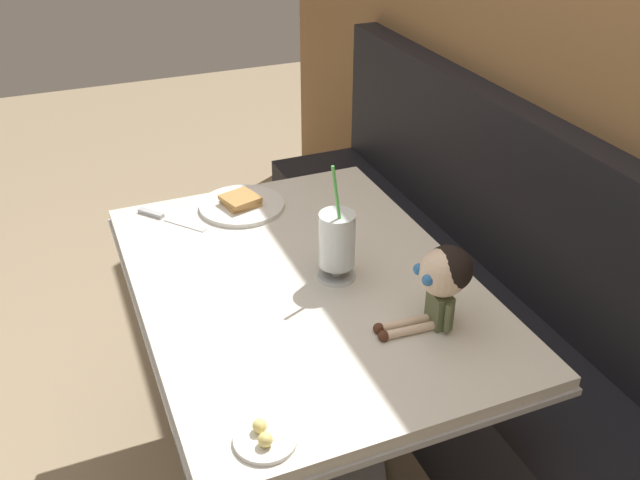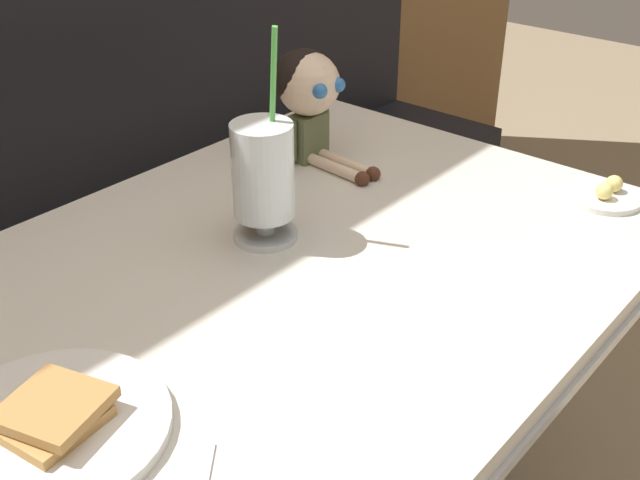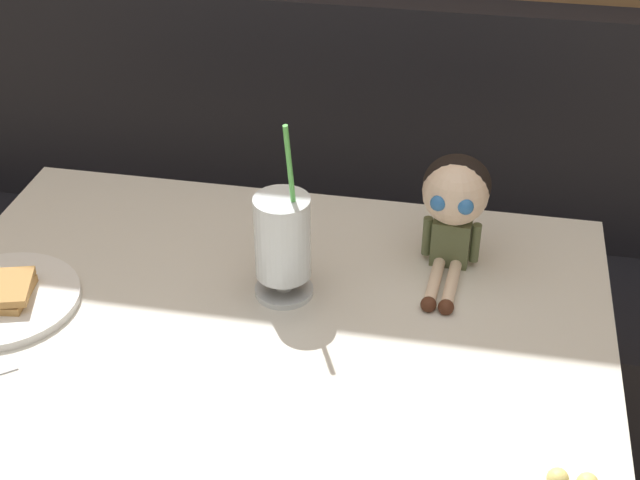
# 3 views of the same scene
# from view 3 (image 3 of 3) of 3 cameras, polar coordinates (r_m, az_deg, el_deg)

# --- Properties ---
(booth_bench) EXTENTS (2.60, 0.48, 1.00)m
(booth_bench) POSITION_cam_3_polar(r_m,az_deg,el_deg) (2.16, 0.60, -3.38)
(booth_bench) COLOR black
(booth_bench) RESTS_ON ground
(diner_table) EXTENTS (1.11, 0.81, 0.74)m
(diner_table) POSITION_cam_3_polar(r_m,az_deg,el_deg) (1.55, -3.60, -10.81)
(diner_table) COLOR silver
(diner_table) RESTS_ON ground
(toast_plate) EXTENTS (0.25, 0.25, 0.04)m
(toast_plate) POSITION_cam_3_polar(r_m,az_deg,el_deg) (1.54, -19.53, -3.48)
(toast_plate) COLOR white
(toast_plate) RESTS_ON diner_table
(milkshake_glass) EXTENTS (0.10, 0.10, 0.32)m
(milkshake_glass) POSITION_cam_3_polar(r_m,az_deg,el_deg) (1.42, -2.38, -0.17)
(milkshake_glass) COLOR silver
(milkshake_glass) RESTS_ON diner_table
(seated_doll) EXTENTS (0.12, 0.22, 0.20)m
(seated_doll) POSITION_cam_3_polar(r_m,az_deg,el_deg) (1.49, 8.56, 2.66)
(seated_doll) COLOR #5B6642
(seated_doll) RESTS_ON diner_table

